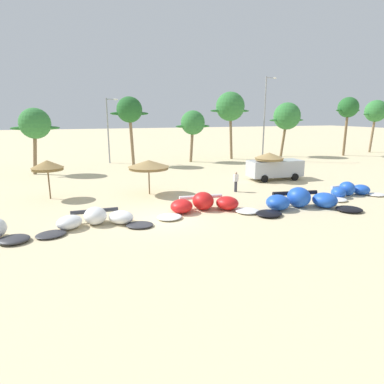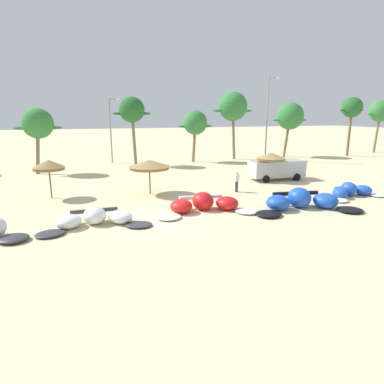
# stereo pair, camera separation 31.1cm
# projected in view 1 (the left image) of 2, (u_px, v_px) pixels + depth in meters

# --- Properties ---
(ground_plane) EXTENTS (260.00, 260.00, 0.00)m
(ground_plane) POSITION_uv_depth(u_px,v_px,m) (166.00, 219.00, 19.83)
(ground_plane) COLOR beige
(kite_left) EXTENTS (6.44, 2.95, 0.97)m
(kite_left) POSITION_uv_depth(u_px,v_px,m) (96.00, 219.00, 18.50)
(kite_left) COLOR #333338
(kite_left) RESTS_ON ground
(kite_left_of_center) EXTENTS (6.89, 3.40, 1.16)m
(kite_left_of_center) POSITION_uv_depth(u_px,v_px,m) (205.00, 204.00, 21.30)
(kite_left_of_center) COLOR white
(kite_left_of_center) RESTS_ON ground
(kite_center) EXTENTS (7.43, 4.03, 1.34)m
(kite_center) POSITION_uv_depth(u_px,v_px,m) (302.00, 201.00, 21.86)
(kite_center) COLOR black
(kite_center) RESTS_ON ground
(kite_right_of_center) EXTENTS (5.41, 2.62, 1.07)m
(kite_right_of_center) POSITION_uv_depth(u_px,v_px,m) (350.00, 191.00, 25.18)
(kite_right_of_center) COLOR white
(kite_right_of_center) RESTS_ON ground
(beach_umbrella_near_van) EXTENTS (2.29, 2.29, 2.87)m
(beach_umbrella_near_van) POSITION_uv_depth(u_px,v_px,m) (47.00, 165.00, 23.92)
(beach_umbrella_near_van) COLOR brown
(beach_umbrella_near_van) RESTS_ON ground
(beach_umbrella_middle) EXTENTS (3.17, 3.17, 2.67)m
(beach_umbrella_middle) POSITION_uv_depth(u_px,v_px,m) (149.00, 165.00, 25.40)
(beach_umbrella_middle) COLOR brown
(beach_umbrella_middle) RESTS_ON ground
(beach_umbrella_near_palms) EXTENTS (2.68, 2.68, 2.66)m
(beach_umbrella_near_palms) POSITION_uv_depth(u_px,v_px,m) (269.00, 156.00, 30.49)
(beach_umbrella_near_palms) COLOR brown
(beach_umbrella_near_palms) RESTS_ON ground
(parked_van) EXTENTS (5.24, 2.48, 1.84)m
(parked_van) POSITION_uv_depth(u_px,v_px,m) (274.00, 168.00, 31.41)
(parked_van) COLOR #B2B7BC
(parked_van) RESTS_ON ground
(person_near_kites) EXTENTS (0.36, 0.24, 1.62)m
(person_near_kites) POSITION_uv_depth(u_px,v_px,m) (236.00, 182.00, 26.50)
(person_near_kites) COLOR #383842
(person_near_kites) RESTS_ON ground
(palm_left) EXTENTS (4.65, 3.10, 6.73)m
(palm_left) POSITION_uv_depth(u_px,v_px,m) (35.00, 124.00, 33.46)
(palm_left) COLOR #7F6647
(palm_left) RESTS_ON ground
(palm_left_of_gap) EXTENTS (4.53, 3.02, 8.12)m
(palm_left_of_gap) POSITION_uv_depth(u_px,v_px,m) (129.00, 111.00, 38.89)
(palm_left_of_gap) COLOR #7F6647
(palm_left_of_gap) RESTS_ON ground
(palm_center_left) EXTENTS (4.63, 3.09, 6.58)m
(palm_center_left) POSITION_uv_depth(u_px,v_px,m) (193.00, 123.00, 42.45)
(palm_center_left) COLOR #7F6647
(palm_center_left) RESTS_ON ground
(palm_center_right) EXTENTS (5.80, 3.87, 9.03)m
(palm_center_right) POSITION_uv_depth(u_px,v_px,m) (230.00, 107.00, 44.57)
(palm_center_right) COLOR #7F6647
(palm_center_right) RESTS_ON ground
(palm_right_of_gap) EXTENTS (5.77, 3.85, 7.74)m
(palm_right_of_gap) POSITION_uv_depth(u_px,v_px,m) (287.00, 116.00, 47.75)
(palm_right_of_gap) COLOR brown
(palm_right_of_gap) RESTS_ON ground
(palm_right) EXTENTS (4.41, 2.94, 8.53)m
(palm_right) POSITION_uv_depth(u_px,v_px,m) (348.00, 108.00, 48.44)
(palm_right) COLOR brown
(palm_right) RESTS_ON ground
(palm_rightmost) EXTENTS (5.15, 3.43, 8.30)m
(palm_rightmost) POSITION_uv_depth(u_px,v_px,m) (376.00, 111.00, 53.01)
(palm_rightmost) COLOR #7F6647
(palm_rightmost) RESTS_ON ground
(lamppost_west) EXTENTS (1.50, 0.24, 8.03)m
(lamppost_west) POSITION_uv_depth(u_px,v_px,m) (109.00, 127.00, 41.37)
(lamppost_west) COLOR gray
(lamppost_west) RESTS_ON ground
(lamppost_west_center) EXTENTS (1.64, 0.24, 10.78)m
(lamppost_west_center) POSITION_uv_depth(u_px,v_px,m) (265.00, 115.00, 43.36)
(lamppost_west_center) COLOR gray
(lamppost_west_center) RESTS_ON ground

